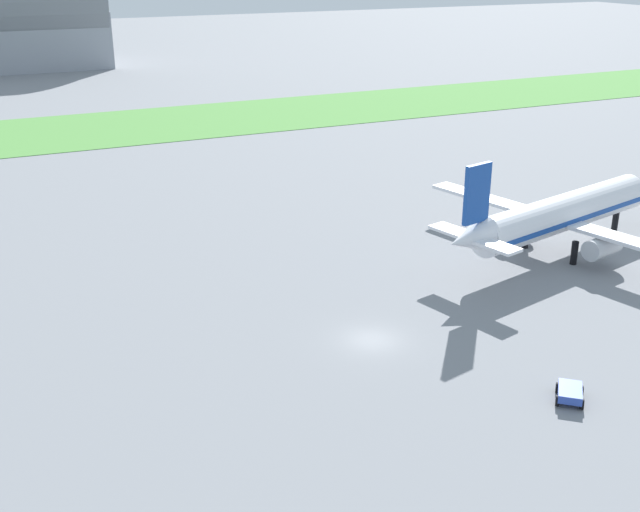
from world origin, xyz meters
name	(u,v)px	position (x,y,z in m)	size (l,w,h in m)	color
ground_plane	(372,340)	(0.00, 0.00, 0.00)	(600.00, 600.00, 0.00)	gray
grass_taxiway_strip	(132,126)	(0.00, 83.87, 0.04)	(360.00, 28.00, 0.08)	#549342
airplane_midfield_jet	(559,215)	(24.64, 8.56, 3.92)	(30.03, 30.39, 10.90)	white
baggage_cart_near_gate	(570,393)	(7.69, -12.93, 0.57)	(2.88, 2.95, 0.90)	#334FB2
hangar_distant	(4,11)	(-12.14, 165.46, 13.40)	(45.43, 30.79, 31.50)	#9399A3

